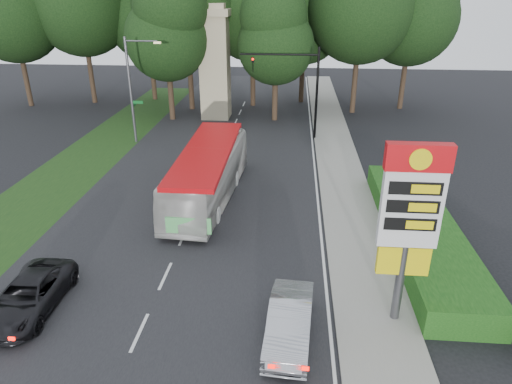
# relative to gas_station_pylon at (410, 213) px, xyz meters

# --- Properties ---
(ground) EXTENTS (120.00, 120.00, 0.00)m
(ground) POSITION_rel_gas_station_pylon_xyz_m (-9.20, -1.99, -4.45)
(ground) COLOR black
(ground) RESTS_ON ground
(road_surface) EXTENTS (14.00, 80.00, 0.02)m
(road_surface) POSITION_rel_gas_station_pylon_xyz_m (-9.20, 10.01, -4.44)
(road_surface) COLOR black
(road_surface) RESTS_ON ground
(sidewalk_right) EXTENTS (3.00, 80.00, 0.12)m
(sidewalk_right) POSITION_rel_gas_station_pylon_xyz_m (-0.70, 10.01, -4.39)
(sidewalk_right) COLOR gray
(sidewalk_right) RESTS_ON ground
(grass_verge_left) EXTENTS (5.00, 50.00, 0.02)m
(grass_verge_left) POSITION_rel_gas_station_pylon_xyz_m (-18.70, 16.01, -4.44)
(grass_verge_left) COLOR #193814
(grass_verge_left) RESTS_ON ground
(hedge) EXTENTS (3.00, 14.00, 1.20)m
(hedge) POSITION_rel_gas_station_pylon_xyz_m (2.30, 6.01, -3.85)
(hedge) COLOR #144312
(hedge) RESTS_ON ground
(gas_station_pylon) EXTENTS (2.10, 0.45, 6.85)m
(gas_station_pylon) POSITION_rel_gas_station_pylon_xyz_m (0.00, 0.00, 0.00)
(gas_station_pylon) COLOR #59595E
(gas_station_pylon) RESTS_ON ground
(traffic_signal_mast) EXTENTS (6.10, 0.35, 7.20)m
(traffic_signal_mast) POSITION_rel_gas_station_pylon_xyz_m (-3.52, 22.00, 0.22)
(traffic_signal_mast) COLOR black
(traffic_signal_mast) RESTS_ON ground
(streetlight_signs) EXTENTS (2.75, 0.98, 8.00)m
(streetlight_signs) POSITION_rel_gas_station_pylon_xyz_m (-16.19, 20.01, -0.01)
(streetlight_signs) COLOR #59595E
(streetlight_signs) RESTS_ON ground
(monument) EXTENTS (3.00, 3.00, 10.05)m
(monument) POSITION_rel_gas_station_pylon_xyz_m (-11.20, 28.01, 0.66)
(monument) COLOR tan
(monument) RESTS_ON ground
(tree_west_near) EXTENTS (8.40, 8.40, 16.50)m
(tree_west_near) POSITION_rel_gas_station_pylon_xyz_m (-19.20, 35.01, 5.57)
(tree_west_near) COLOR #2D2116
(tree_west_near) RESTS_ON ground
(tree_east_near) EXTENTS (8.12, 8.12, 15.95)m
(tree_east_near) POSITION_rel_gas_station_pylon_xyz_m (-3.20, 35.01, 5.23)
(tree_east_near) COLOR #2D2116
(tree_east_near) RESTS_ON ground
(tree_monument_left) EXTENTS (7.28, 7.28, 14.30)m
(tree_monument_left) POSITION_rel_gas_station_pylon_xyz_m (-15.20, 27.01, 4.23)
(tree_monument_left) COLOR #2D2116
(tree_monument_left) RESTS_ON ground
(tree_monument_right) EXTENTS (6.72, 6.72, 13.20)m
(tree_monument_right) POSITION_rel_gas_station_pylon_xyz_m (-5.70, 27.51, 3.56)
(tree_monument_right) COLOR #2D2116
(tree_monument_right) RESTS_ON ground
(transit_bus) EXTENTS (3.35, 11.06, 3.04)m
(transit_bus) POSITION_rel_gas_station_pylon_xyz_m (-8.70, 9.91, -2.93)
(transit_bus) COLOR silver
(transit_bus) RESTS_ON ground
(sedan_silver) EXTENTS (1.76, 4.32, 1.39)m
(sedan_silver) POSITION_rel_gas_station_pylon_xyz_m (-3.88, -1.29, -3.75)
(sedan_silver) COLOR #A8AAB0
(sedan_silver) RESTS_ON ground
(suv_charcoal) EXTENTS (2.18, 4.62, 1.28)m
(suv_charcoal) POSITION_rel_gas_station_pylon_xyz_m (-13.74, -0.54, -3.81)
(suv_charcoal) COLOR black
(suv_charcoal) RESTS_ON ground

